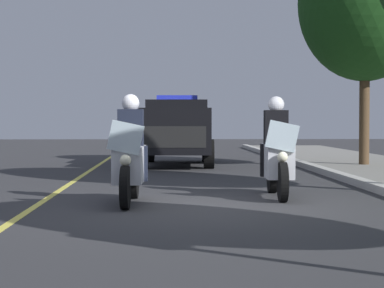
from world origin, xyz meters
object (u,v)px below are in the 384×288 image
object	(u,v)px
police_suv	(177,129)
tree_far_back	(365,3)
police_motorcycle_lead_right	(277,156)
police_motorcycle_lead_left	(130,159)

from	to	relation	value
police_suv	tree_far_back	bearing A→B (deg)	73.89
police_motorcycle_lead_right	tree_far_back	distance (m)	9.07
police_motorcycle_lead_left	police_suv	distance (m)	9.79
police_motorcycle_lead_right	tree_far_back	world-z (taller)	tree_far_back
police_suv	tree_far_back	xyz separation A→B (m)	(1.48, 5.14, 3.45)
police_motorcycle_lead_right	tree_far_back	bearing A→B (deg)	154.21
police_motorcycle_lead_right	police_suv	world-z (taller)	police_suv
police_motorcycle_lead_left	police_suv	bearing A→B (deg)	174.74
police_motorcycle_lead_right	police_suv	distance (m)	9.04
police_suv	tree_far_back	world-z (taller)	tree_far_back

